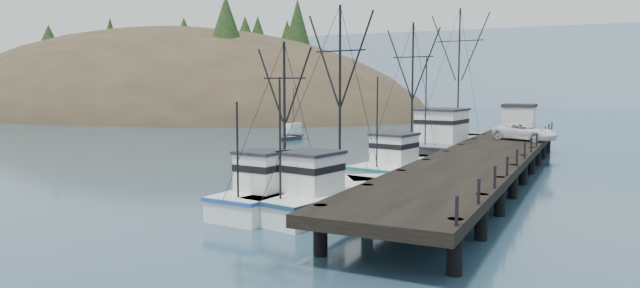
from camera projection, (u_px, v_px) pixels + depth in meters
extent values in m
plane|color=#284559|center=(163.00, 208.00, 30.70)|extent=(400.00, 400.00, 0.00)
cube|color=black|center=(483.00, 157.00, 38.72)|extent=(6.00, 44.00, 0.50)
cylinder|color=black|center=(320.00, 230.00, 22.05)|extent=(0.56, 0.56, 2.00)
cylinder|color=black|center=(455.00, 247.00, 19.78)|extent=(0.56, 0.56, 2.00)
cylinder|color=black|center=(367.00, 206.00, 26.52)|extent=(0.56, 0.56, 2.00)
cylinder|color=black|center=(481.00, 217.00, 24.25)|extent=(0.56, 0.56, 2.00)
cylinder|color=black|center=(401.00, 188.00, 30.99)|extent=(0.56, 0.56, 2.00)
cylinder|color=black|center=(500.00, 197.00, 28.72)|extent=(0.56, 0.56, 2.00)
cylinder|color=black|center=(426.00, 175.00, 35.46)|extent=(0.56, 0.56, 2.00)
cylinder|color=black|center=(513.00, 181.00, 33.19)|extent=(0.56, 0.56, 2.00)
cylinder|color=black|center=(445.00, 165.00, 39.93)|extent=(0.56, 0.56, 2.00)
cylinder|color=black|center=(523.00, 170.00, 37.66)|extent=(0.56, 0.56, 2.00)
cylinder|color=black|center=(461.00, 157.00, 44.40)|extent=(0.56, 0.56, 2.00)
cylinder|color=black|center=(531.00, 161.00, 42.13)|extent=(0.56, 0.56, 2.00)
cylinder|color=black|center=(473.00, 150.00, 48.87)|extent=(0.56, 0.56, 2.00)
cylinder|color=black|center=(538.00, 154.00, 46.60)|extent=(0.56, 0.56, 2.00)
cylinder|color=black|center=(484.00, 145.00, 53.34)|extent=(0.56, 0.56, 2.00)
cylinder|color=black|center=(543.00, 148.00, 51.07)|extent=(0.56, 0.56, 2.00)
cylinder|color=black|center=(493.00, 140.00, 57.81)|extent=(0.56, 0.56, 2.00)
cylinder|color=black|center=(548.00, 143.00, 55.54)|extent=(0.56, 0.56, 2.00)
ellipsoid|color=#382D1E|center=(159.00, 140.00, 131.58)|extent=(132.00, 78.00, 51.00)
ellipsoid|color=black|center=(154.00, 121.00, 136.92)|extent=(109.20, 62.40, 41.60)
ellipsoid|color=black|center=(12.00, 128.00, 141.66)|extent=(57.60, 39.60, 32.40)
cube|color=beige|center=(214.00, 115.00, 97.19)|extent=(4.00, 5.00, 2.80)
cube|color=beige|center=(201.00, 114.00, 103.38)|extent=(4.00, 5.00, 2.80)
cube|color=beige|center=(253.00, 114.00, 100.81)|extent=(4.00, 5.00, 2.80)
cube|color=#9EB2C6|center=(559.00, 106.00, 178.31)|extent=(360.00, 40.00, 26.00)
cube|color=silver|center=(418.00, 102.00, 213.52)|extent=(180.00, 25.00, 18.00)
cube|color=white|center=(230.00, 122.00, 97.13)|extent=(1.00, 3.50, 0.90)
cylinder|color=black|center=(230.00, 105.00, 96.83)|extent=(0.08, 0.08, 6.00)
cube|color=white|center=(320.00, 123.00, 93.94)|extent=(1.00, 3.50, 0.90)
cylinder|color=black|center=(320.00, 106.00, 93.64)|extent=(0.08, 0.08, 6.00)
cube|color=white|center=(163.00, 124.00, 93.20)|extent=(1.00, 3.50, 0.90)
cylinder|color=black|center=(163.00, 106.00, 92.90)|extent=(0.08, 0.08, 6.00)
cube|color=white|center=(231.00, 124.00, 91.97)|extent=(1.00, 3.50, 0.90)
cylinder|color=black|center=(231.00, 106.00, 91.67)|extent=(0.08, 0.08, 6.00)
cube|color=white|center=(164.00, 124.00, 93.03)|extent=(1.00, 3.50, 0.90)
cylinder|color=black|center=(163.00, 106.00, 92.73)|extent=(0.08, 0.08, 6.00)
cube|color=white|center=(271.00, 121.00, 100.99)|extent=(1.00, 3.50, 0.90)
cylinder|color=black|center=(270.00, 104.00, 100.69)|extent=(0.08, 0.08, 6.00)
cube|color=white|center=(294.00, 126.00, 87.25)|extent=(1.00, 3.50, 0.90)
cylinder|color=black|center=(294.00, 107.00, 86.95)|extent=(0.08, 0.08, 6.00)
cube|color=white|center=(250.00, 121.00, 98.78)|extent=(1.00, 3.50, 0.90)
cylinder|color=black|center=(250.00, 105.00, 98.48)|extent=(0.08, 0.08, 6.00)
cube|color=white|center=(200.00, 122.00, 96.90)|extent=(1.00, 3.50, 0.90)
cylinder|color=black|center=(200.00, 105.00, 96.60)|extent=(0.08, 0.08, 6.00)
cube|color=white|center=(256.00, 120.00, 102.97)|extent=(1.00, 3.50, 0.90)
cylinder|color=black|center=(256.00, 104.00, 102.67)|extent=(0.08, 0.08, 6.00)
cube|color=white|center=(324.00, 203.00, 29.72)|extent=(5.19, 9.50, 1.60)
cube|color=white|center=(370.00, 191.00, 33.28)|extent=(3.45, 3.45, 1.60)
cube|color=navy|center=(324.00, 190.00, 29.65)|extent=(5.30, 9.74, 0.18)
cube|color=silver|center=(311.00, 173.00, 28.63)|extent=(2.90, 2.97, 1.90)
cube|color=#26262B|center=(311.00, 153.00, 28.52)|extent=(3.15, 3.23, 0.16)
cylinder|color=black|center=(340.00, 96.00, 30.24)|extent=(0.14, 0.14, 9.53)
cylinder|color=black|center=(280.00, 139.00, 26.60)|extent=(0.10, 0.10, 5.72)
cube|color=white|center=(273.00, 203.00, 29.78)|extent=(3.59, 7.57, 1.60)
cube|color=white|center=(310.00, 192.00, 32.90)|extent=(2.95, 2.95, 1.60)
cube|color=#224B9F|center=(273.00, 190.00, 29.70)|extent=(3.66, 7.76, 0.18)
cube|color=silver|center=(262.00, 172.00, 28.79)|extent=(2.24, 2.24, 1.90)
cube|color=#26262B|center=(261.00, 152.00, 28.69)|extent=(2.44, 2.45, 0.16)
cylinder|color=black|center=(285.00, 114.00, 30.26)|extent=(0.14, 0.14, 7.62)
cylinder|color=black|center=(237.00, 150.00, 27.05)|extent=(0.10, 0.10, 4.57)
cube|color=white|center=(402.00, 172.00, 40.38)|extent=(5.08, 9.64, 1.60)
cube|color=white|center=(430.00, 165.00, 44.06)|extent=(3.47, 3.47, 1.60)
cube|color=#1B6F61|center=(402.00, 162.00, 40.31)|extent=(5.19, 9.88, 0.18)
cube|color=silver|center=(394.00, 149.00, 39.25)|extent=(2.88, 2.98, 1.90)
cube|color=#26262B|center=(394.00, 134.00, 39.15)|extent=(3.13, 3.25, 0.16)
cylinder|color=black|center=(412.00, 91.00, 40.92)|extent=(0.14, 0.14, 9.79)
cylinder|color=black|center=(377.00, 122.00, 37.16)|extent=(0.10, 0.10, 5.87)
cube|color=slate|center=(448.00, 152.00, 50.11)|extent=(6.48, 14.41, 2.20)
cube|color=slate|center=(474.00, 145.00, 55.93)|extent=(4.80, 4.80, 2.20)
cube|color=black|center=(449.00, 140.00, 50.01)|extent=(6.62, 14.78, 0.18)
cube|color=silver|center=(442.00, 126.00, 48.37)|extent=(3.83, 4.31, 2.60)
cube|color=#26262B|center=(442.00, 109.00, 48.23)|extent=(4.16, 4.70, 0.16)
cylinder|color=black|center=(459.00, 73.00, 51.19)|extent=(0.14, 0.14, 11.56)
cylinder|color=black|center=(426.00, 101.00, 45.17)|extent=(0.10, 0.10, 6.93)
cube|color=silver|center=(519.00, 120.00, 54.61)|extent=(2.80, 3.00, 2.50)
cube|color=#26262B|center=(520.00, 105.00, 54.46)|extent=(3.00, 3.20, 0.30)
imported|color=white|center=(525.00, 132.00, 47.44)|extent=(5.75, 4.28, 1.45)
imported|color=slate|center=(290.00, 140.00, 68.86)|extent=(4.30, 5.65, 1.10)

